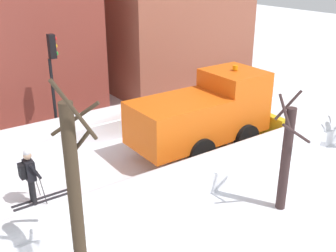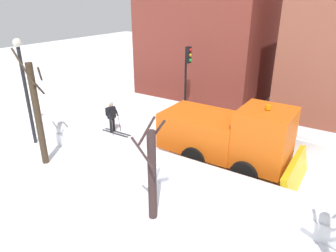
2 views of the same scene
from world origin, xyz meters
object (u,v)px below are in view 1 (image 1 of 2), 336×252
object	(u,v)px
skier	(30,174)
bare_tree_near	(76,200)
plow_truck	(206,113)
traffic_light_pole	(53,68)
bare_tree_mid	(286,157)

from	to	relation	value
skier	bare_tree_near	world-z (taller)	bare_tree_near
plow_truck	traffic_light_pole	xyz separation A→B (m)	(-3.89, -4.37, 1.55)
plow_truck	bare_tree_near	xyz separation A→B (m)	(4.12, -7.00, 0.88)
traffic_light_pole	bare_tree_mid	bearing A→B (deg)	22.93
traffic_light_pole	bare_tree_mid	xyz separation A→B (m)	(8.38, 3.54, -1.34)
bare_tree_near	bare_tree_mid	xyz separation A→B (m)	(0.37, 6.17, -0.67)
plow_truck	skier	bearing A→B (deg)	-90.14
bare_tree_near	bare_tree_mid	distance (m)	6.22
skier	bare_tree_mid	xyz separation A→B (m)	(4.51, 5.96, 0.69)
skier	bare_tree_mid	bearing A→B (deg)	52.90
plow_truck	bare_tree_mid	distance (m)	4.57
skier	bare_tree_near	distance (m)	4.36
plow_truck	traffic_light_pole	world-z (taller)	traffic_light_pole
skier	traffic_light_pole	xyz separation A→B (m)	(-3.87, 2.41, 2.03)
plow_truck	skier	size ratio (longest dim) A/B	3.31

